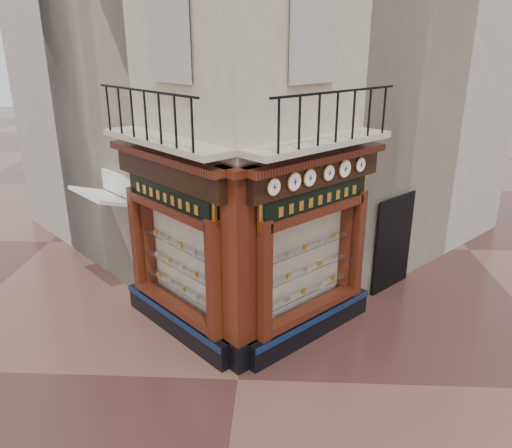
# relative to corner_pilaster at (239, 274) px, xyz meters

# --- Properties ---
(ground) EXTENTS (80.00, 80.00, 0.00)m
(ground) POSITION_rel_corner_pilaster_xyz_m (0.00, -0.50, -1.95)
(ground) COLOR #43241F
(ground) RESTS_ON ground
(main_building) EXTENTS (11.31, 11.31, 12.00)m
(main_building) POSITION_rel_corner_pilaster_xyz_m (0.00, 5.66, 4.05)
(main_building) COLOR beige
(main_building) RESTS_ON ground
(neighbour_left) EXTENTS (11.31, 11.31, 11.00)m
(neighbour_left) POSITION_rel_corner_pilaster_xyz_m (-2.47, 8.13, 3.55)
(neighbour_left) COLOR #BFB2A6
(neighbour_left) RESTS_ON ground
(neighbour_right) EXTENTS (11.31, 11.31, 11.00)m
(neighbour_right) POSITION_rel_corner_pilaster_xyz_m (2.47, 8.13, 3.55)
(neighbour_right) COLOR #BFB2A6
(neighbour_right) RESTS_ON ground
(shopfront_left) EXTENTS (2.86, 2.86, 3.98)m
(shopfront_left) POSITION_rel_corner_pilaster_xyz_m (-1.41, 1.07, 0.03)
(shopfront_left) COLOR black
(shopfront_left) RESTS_ON ground
(shopfront_right) EXTENTS (2.86, 2.86, 3.98)m
(shopfront_right) POSITION_rel_corner_pilaster_xyz_m (1.41, 1.07, 0.03)
(shopfront_right) COLOR black
(shopfront_right) RESTS_ON ground
(corner_pilaster) EXTENTS (0.85, 0.85, 3.98)m
(corner_pilaster) POSITION_rel_corner_pilaster_xyz_m (0.00, 0.00, 0.00)
(corner_pilaster) COLOR black
(corner_pilaster) RESTS_ON ground
(balcony) EXTENTS (5.94, 2.97, 1.03)m
(balcony) POSITION_rel_corner_pilaster_xyz_m (0.00, 0.99, 2.27)
(balcony) COLOR beige
(balcony) RESTS_ON ground
(clock_a) EXTENTS (0.26, 0.26, 0.32)m
(clock_a) POSITION_rel_corner_pilaster_xyz_m (0.62, 0.01, 1.67)
(clock_a) COLOR #BA813E
(clock_a) RESTS_ON ground
(clock_b) EXTENTS (0.28, 0.28, 0.35)m
(clock_b) POSITION_rel_corner_pilaster_xyz_m (0.98, 0.37, 1.67)
(clock_b) COLOR #BA813E
(clock_b) RESTS_ON ground
(clock_c) EXTENTS (0.28, 0.28, 0.34)m
(clock_c) POSITION_rel_corner_pilaster_xyz_m (1.27, 0.66, 1.67)
(clock_c) COLOR #BA813E
(clock_c) RESTS_ON ground
(clock_d) EXTENTS (0.26, 0.26, 0.32)m
(clock_d) POSITION_rel_corner_pilaster_xyz_m (1.65, 1.05, 1.67)
(clock_d) COLOR #BA813E
(clock_d) RESTS_ON ground
(clock_e) EXTENTS (0.30, 0.30, 0.37)m
(clock_e) POSITION_rel_corner_pilaster_xyz_m (1.99, 1.39, 1.67)
(clock_e) COLOR #BA813E
(clock_e) RESTS_ON ground
(clock_f) EXTENTS (0.25, 0.25, 0.31)m
(clock_f) POSITION_rel_corner_pilaster_xyz_m (2.35, 1.74, 1.67)
(clock_f) COLOR #BA813E
(clock_f) RESTS_ON ground
(awning) EXTENTS (1.84, 1.84, 0.37)m
(awning) POSITION_rel_corner_pilaster_xyz_m (-3.40, 2.69, -1.95)
(awning) COLOR white
(awning) RESTS_ON ground
(signboard_left) EXTENTS (2.17, 2.17, 0.58)m
(signboard_left) POSITION_rel_corner_pilaster_xyz_m (-1.46, 1.01, 1.15)
(signboard_left) COLOR gold
(signboard_left) RESTS_ON ground
(signboard_right) EXTENTS (2.23, 2.23, 0.60)m
(signboard_right) POSITION_rel_corner_pilaster_xyz_m (1.46, 1.01, 1.15)
(signboard_right) COLOR gold
(signboard_right) RESTS_ON ground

